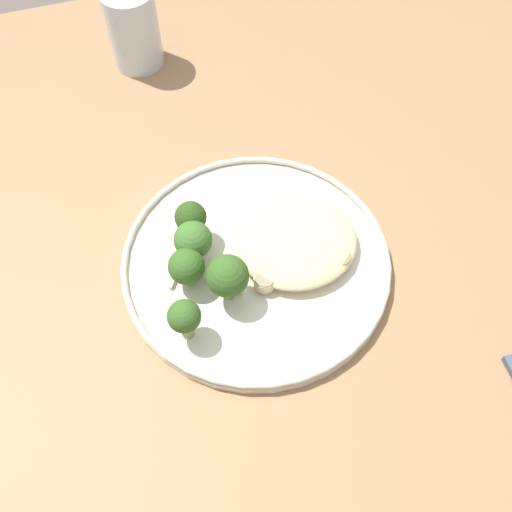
{
  "coord_description": "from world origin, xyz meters",
  "views": [
    {
      "loc": [
        -0.06,
        -0.35,
        1.29
      ],
      "look_at": [
        0.04,
        -0.04,
        0.76
      ],
      "focal_mm": 41.16,
      "sensor_mm": 36.0,
      "label": 1
    }
  ],
  "objects_px": {
    "seared_scallop_half_hidden": "(278,228)",
    "water_glass": "(134,33)",
    "dinner_plate": "(256,262)",
    "broccoli_floret_left_leaning": "(184,318)",
    "seared_scallop_center_golden": "(296,241)",
    "broccoli_floret_beside_noodles": "(193,240)",
    "broccoli_floret_tall_stalk": "(227,277)",
    "seared_scallop_large_seared": "(339,260)",
    "broccoli_floret_near_rim": "(187,267)",
    "seared_scallop_on_noodles": "(265,281)",
    "broccoli_floret_split_head": "(191,218)"
  },
  "relations": [
    {
      "from": "broccoli_floret_near_rim",
      "to": "broccoli_floret_beside_noodles",
      "type": "relative_size",
      "value": 0.9
    },
    {
      "from": "seared_scallop_half_hidden",
      "to": "water_glass",
      "type": "relative_size",
      "value": 0.31
    },
    {
      "from": "seared_scallop_center_golden",
      "to": "seared_scallop_large_seared",
      "type": "height_order",
      "value": "seared_scallop_center_golden"
    },
    {
      "from": "water_glass",
      "to": "broccoli_floret_left_leaning",
      "type": "bearing_deg",
      "value": -94.92
    },
    {
      "from": "dinner_plate",
      "to": "broccoli_floret_left_leaning",
      "type": "height_order",
      "value": "broccoli_floret_left_leaning"
    },
    {
      "from": "water_glass",
      "to": "broccoli_floret_beside_noodles",
      "type": "bearing_deg",
      "value": -91.2
    },
    {
      "from": "seared_scallop_on_noodles",
      "to": "broccoli_floret_split_head",
      "type": "distance_m",
      "value": 0.1
    },
    {
      "from": "seared_scallop_on_noodles",
      "to": "broccoli_floret_beside_noodles",
      "type": "xyz_separation_m",
      "value": [
        -0.06,
        0.06,
        0.02
      ]
    },
    {
      "from": "seared_scallop_center_golden",
      "to": "broccoli_floret_near_rim",
      "type": "bearing_deg",
      "value": -176.44
    },
    {
      "from": "seared_scallop_large_seared",
      "to": "broccoli_floret_near_rim",
      "type": "xyz_separation_m",
      "value": [
        -0.16,
        0.03,
        0.02
      ]
    },
    {
      "from": "seared_scallop_large_seared",
      "to": "broccoli_floret_beside_noodles",
      "type": "relative_size",
      "value": 0.44
    },
    {
      "from": "seared_scallop_half_hidden",
      "to": "seared_scallop_center_golden",
      "type": "distance_m",
      "value": 0.03
    },
    {
      "from": "dinner_plate",
      "to": "water_glass",
      "type": "xyz_separation_m",
      "value": [
        -0.05,
        0.37,
        0.04
      ]
    },
    {
      "from": "seared_scallop_on_noodles",
      "to": "water_glass",
      "type": "distance_m",
      "value": 0.41
    },
    {
      "from": "seared_scallop_half_hidden",
      "to": "broccoli_floret_tall_stalk",
      "type": "distance_m",
      "value": 0.1
    },
    {
      "from": "broccoli_floret_tall_stalk",
      "to": "broccoli_floret_beside_noodles",
      "type": "xyz_separation_m",
      "value": [
        -0.02,
        0.06,
        -0.0
      ]
    },
    {
      "from": "broccoli_floret_tall_stalk",
      "to": "broccoli_floret_left_leaning",
      "type": "relative_size",
      "value": 1.11
    },
    {
      "from": "broccoli_floret_split_head",
      "to": "broccoli_floret_beside_noodles",
      "type": "relative_size",
      "value": 1.01
    },
    {
      "from": "dinner_plate",
      "to": "broccoli_floret_left_leaning",
      "type": "relative_size",
      "value": 5.2
    },
    {
      "from": "seared_scallop_large_seared",
      "to": "broccoli_floret_left_leaning",
      "type": "relative_size",
      "value": 0.44
    },
    {
      "from": "dinner_plate",
      "to": "broccoli_floret_split_head",
      "type": "xyz_separation_m",
      "value": [
        -0.06,
        0.05,
        0.04
      ]
    },
    {
      "from": "broccoli_floret_split_head",
      "to": "seared_scallop_large_seared",
      "type": "bearing_deg",
      "value": -30.49
    },
    {
      "from": "broccoli_floret_near_rim",
      "to": "broccoli_floret_left_leaning",
      "type": "distance_m",
      "value": 0.06
    },
    {
      "from": "seared_scallop_half_hidden",
      "to": "water_glass",
      "type": "bearing_deg",
      "value": 104.41
    },
    {
      "from": "seared_scallop_center_golden",
      "to": "broccoli_floret_beside_noodles",
      "type": "height_order",
      "value": "broccoli_floret_beside_noodles"
    },
    {
      "from": "dinner_plate",
      "to": "broccoli_floret_near_rim",
      "type": "bearing_deg",
      "value": -177.35
    },
    {
      "from": "seared_scallop_half_hidden",
      "to": "seared_scallop_large_seared",
      "type": "xyz_separation_m",
      "value": [
        0.05,
        -0.06,
        0.0
      ]
    },
    {
      "from": "seared_scallop_center_golden",
      "to": "seared_scallop_large_seared",
      "type": "xyz_separation_m",
      "value": [
        0.04,
        -0.04,
        -0.0
      ]
    },
    {
      "from": "broccoli_floret_beside_noodles",
      "to": "water_glass",
      "type": "bearing_deg",
      "value": 88.8
    },
    {
      "from": "dinner_plate",
      "to": "seared_scallop_half_hidden",
      "type": "height_order",
      "value": "seared_scallop_half_hidden"
    },
    {
      "from": "seared_scallop_on_noodles",
      "to": "broccoli_floret_tall_stalk",
      "type": "height_order",
      "value": "broccoli_floret_tall_stalk"
    },
    {
      "from": "broccoli_floret_tall_stalk",
      "to": "broccoli_floret_split_head",
      "type": "distance_m",
      "value": 0.08
    },
    {
      "from": "broccoli_floret_near_rim",
      "to": "water_glass",
      "type": "bearing_deg",
      "value": 86.75
    },
    {
      "from": "seared_scallop_half_hidden",
      "to": "broccoli_floret_left_leaning",
      "type": "relative_size",
      "value": 0.59
    },
    {
      "from": "seared_scallop_large_seared",
      "to": "seared_scallop_on_noodles",
      "type": "xyz_separation_m",
      "value": [
        -0.08,
        -0.0,
        -0.0
      ]
    },
    {
      "from": "broccoli_floret_tall_stalk",
      "to": "water_glass",
      "type": "relative_size",
      "value": 0.59
    },
    {
      "from": "seared_scallop_center_golden",
      "to": "seared_scallop_large_seared",
      "type": "relative_size",
      "value": 1.35
    },
    {
      "from": "broccoli_floret_near_rim",
      "to": "seared_scallop_large_seared",
      "type": "bearing_deg",
      "value": -10.37
    },
    {
      "from": "seared_scallop_half_hidden",
      "to": "dinner_plate",
      "type": "bearing_deg",
      "value": -141.74
    },
    {
      "from": "seared_scallop_center_golden",
      "to": "broccoli_floret_tall_stalk",
      "type": "relative_size",
      "value": 0.53
    },
    {
      "from": "seared_scallop_large_seared",
      "to": "broccoli_floret_near_rim",
      "type": "relative_size",
      "value": 0.48
    },
    {
      "from": "broccoli_floret_split_head",
      "to": "broccoli_floret_left_leaning",
      "type": "bearing_deg",
      "value": -107.16
    },
    {
      "from": "seared_scallop_half_hidden",
      "to": "broccoli_floret_tall_stalk",
      "type": "bearing_deg",
      "value": -141.45
    },
    {
      "from": "seared_scallop_center_golden",
      "to": "broccoli_floret_near_rim",
      "type": "height_order",
      "value": "broccoli_floret_near_rim"
    },
    {
      "from": "broccoli_floret_near_rim",
      "to": "water_glass",
      "type": "height_order",
      "value": "water_glass"
    },
    {
      "from": "broccoli_floret_beside_noodles",
      "to": "seared_scallop_on_noodles",
      "type": "bearing_deg",
      "value": -43.18
    },
    {
      "from": "seared_scallop_large_seared",
      "to": "seared_scallop_on_noodles",
      "type": "height_order",
      "value": "same"
    },
    {
      "from": "dinner_plate",
      "to": "seared_scallop_large_seared",
      "type": "height_order",
      "value": "seared_scallop_large_seared"
    },
    {
      "from": "seared_scallop_half_hidden",
      "to": "seared_scallop_large_seared",
      "type": "bearing_deg",
      "value": -50.8
    },
    {
      "from": "seared_scallop_center_golden",
      "to": "seared_scallop_large_seared",
      "type": "distance_m",
      "value": 0.05
    }
  ]
}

